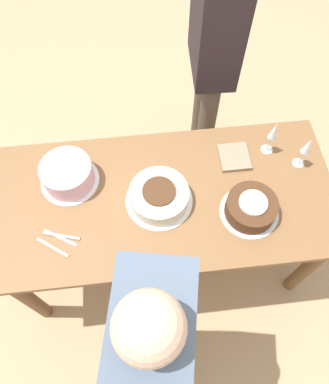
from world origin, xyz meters
TOP-DOWN VIEW (x-y plane):
  - ground_plane at (0.00, 0.00)m, footprint 12.00×12.00m
  - dining_table at (0.00, 0.00)m, footprint 1.65×0.76m
  - cake_center_white at (-0.03, -0.02)m, footprint 0.32×0.32m
  - cake_front_chocolate at (0.38, -0.12)m, footprint 0.27×0.27m
  - cake_back_decorated at (-0.45, 0.14)m, footprint 0.28×0.28m
  - wine_glass_near at (0.55, 0.21)m, footprint 0.06×0.06m
  - wine_glass_far at (0.68, 0.11)m, footprint 0.06×0.06m
  - fork_pile at (-0.50, -0.17)m, footprint 0.19×0.15m
  - napkin_stack at (0.37, 0.18)m, footprint 0.15×0.16m
  - person_cutting at (-0.11, -0.69)m, footprint 0.30×0.44m
  - person_watching at (0.34, 0.75)m, footprint 0.24×0.41m

SIDE VIEW (x-z plane):
  - ground_plane at x=0.00m, z-range 0.00..0.00m
  - dining_table at x=0.00m, z-range 0.26..1.01m
  - fork_pile at x=-0.50m, z-range 0.75..0.76m
  - napkin_stack at x=0.37m, z-range 0.75..0.77m
  - cake_center_white at x=-0.03m, z-range 0.75..0.85m
  - cake_front_chocolate at x=0.38m, z-range 0.75..0.85m
  - cake_back_decorated at x=-0.45m, z-range 0.75..0.88m
  - wine_glass_far at x=0.68m, z-range 0.79..0.99m
  - wine_glass_near at x=0.55m, z-range 0.79..1.00m
  - person_cutting at x=-0.11m, z-range 0.16..1.70m
  - person_watching at x=0.34m, z-range 0.18..1.89m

